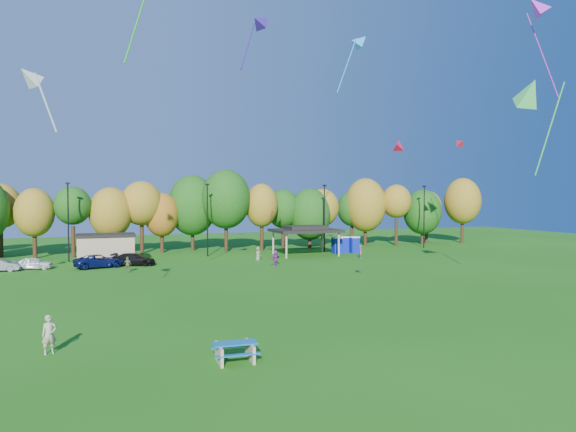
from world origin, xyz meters
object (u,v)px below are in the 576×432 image
object	(u,v)px
porta_potties	(345,245)
picnic_table	(235,350)
car_c	(99,261)
car_a	(33,263)
kite_flyer	(49,335)
car_b	(0,265)
car_d	(134,259)

from	to	relation	value
porta_potties	picnic_table	bearing A→B (deg)	-122.80
car_c	picnic_table	bearing A→B (deg)	174.00
car_a	car_c	xyz separation A→B (m)	(6.35, -1.09, 0.07)
porta_potties	car_c	size ratio (longest dim) A/B	0.75
kite_flyer	picnic_table	bearing A→B (deg)	-45.61
kite_flyer	car_c	world-z (taller)	kite_flyer
car_a	car_b	xyz separation A→B (m)	(-2.96, -0.53, -0.00)
porta_potties	kite_flyer	size ratio (longest dim) A/B	2.02
kite_flyer	car_a	xyz separation A→B (m)	(-4.09, 31.78, -0.30)
porta_potties	car_a	world-z (taller)	porta_potties
kite_flyer	car_a	size ratio (longest dim) A/B	0.50
porta_potties	car_d	bearing A→B (deg)	-173.03
car_b	car_d	size ratio (longest dim) A/B	0.82
picnic_table	car_c	size ratio (longest dim) A/B	0.41
car_a	car_c	world-z (taller)	car_c
kite_flyer	car_d	xyz separation A→B (m)	(5.77, 31.28, -0.26)
porta_potties	car_b	distance (m)	40.12
picnic_table	car_b	distance (m)	38.41
car_b	picnic_table	bearing A→B (deg)	-150.23
picnic_table	car_a	bearing A→B (deg)	111.29
kite_flyer	car_d	size ratio (longest dim) A/B	0.40
kite_flyer	car_b	bearing A→B (deg)	84.25
porta_potties	car_c	xyz separation A→B (m)	(-30.66, -3.92, -0.40)
porta_potties	picnic_table	world-z (taller)	porta_potties
car_b	car_d	bearing A→B (deg)	-83.12
car_a	car_d	bearing A→B (deg)	-83.30
picnic_table	car_d	world-z (taller)	car_d
car_b	car_a	bearing A→B (deg)	-73.11
picnic_table	car_d	bearing A→B (deg)	96.27
picnic_table	car_a	world-z (taller)	car_a
car_c	kite_flyer	bearing A→B (deg)	160.44
car_b	car_c	size ratio (longest dim) A/B	0.76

